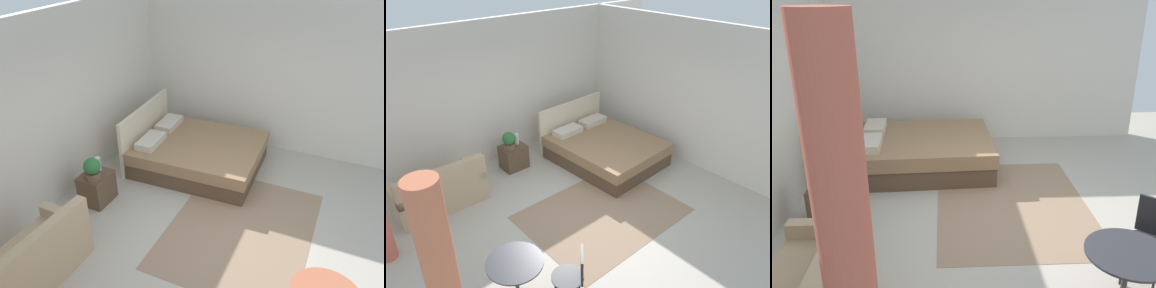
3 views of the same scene
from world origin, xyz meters
The scene contains 10 objects.
ground_plane centered at (0.00, 0.00, -0.01)m, with size 8.98×8.67×0.02m, color #B2A899.
wall_right centered at (2.99, 0.00, 1.45)m, with size 0.12×5.67×2.89m, color silver.
area_rug centered at (0.34, -0.10, 0.00)m, with size 2.58×1.97×0.01m, color #93755B.
bed centered at (1.64, 1.20, 0.28)m, with size 1.86×2.26×1.04m.
nightstand centered at (0.04, 2.19, 0.25)m, with size 0.49×0.41×0.50m.
potted_plant centered at (-0.06, 2.14, 0.68)m, with size 0.26×0.26×0.35m.
vase centered at (0.16, 2.21, 0.61)m, with size 0.08×0.08×0.23m.
balcony_table centered at (-1.74, -0.69, 0.50)m, with size 0.71×0.71×0.71m.
cafe_chair_near_window centered at (-1.21, -1.16, 0.52)m, with size 0.58×0.58×0.84m.
curtain_right centered at (-2.74, 1.25, 1.31)m, with size 0.26×0.26×2.62m.
Camera 3 is at (-4.38, 0.77, 2.67)m, focal length 37.79 mm.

